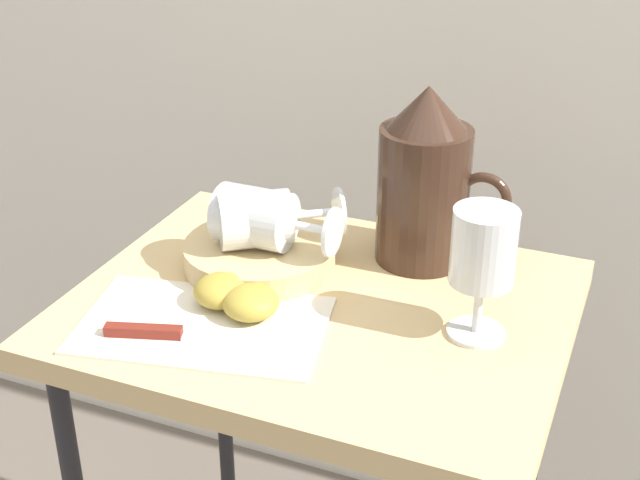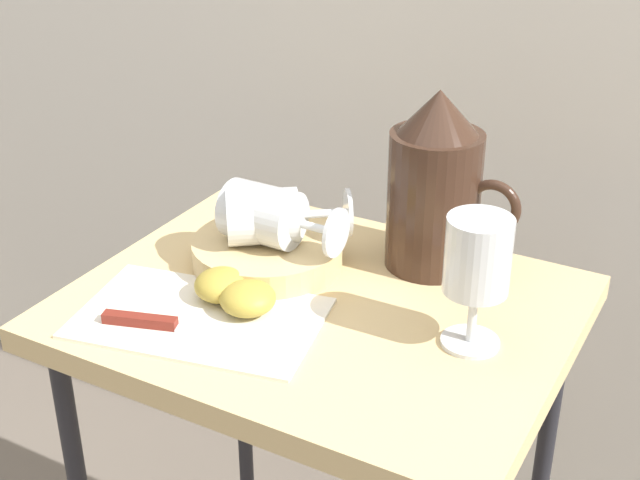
{
  "view_description": "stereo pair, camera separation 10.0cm",
  "coord_description": "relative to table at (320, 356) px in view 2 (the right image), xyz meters",
  "views": [
    {
      "loc": [
        0.34,
        -0.82,
        1.25
      ],
      "look_at": [
        0.0,
        0.0,
        0.8
      ],
      "focal_mm": 49.69,
      "sensor_mm": 36.0,
      "label": 1
    },
    {
      "loc": [
        0.43,
        -0.78,
        1.25
      ],
      "look_at": [
        0.0,
        0.0,
        0.8
      ],
      "focal_mm": 49.69,
      "sensor_mm": 36.0,
      "label": 2
    }
  ],
  "objects": [
    {
      "name": "curtain_drape",
      "position": [
        0.0,
        0.5,
        0.32
      ],
      "size": [
        2.4,
        0.03,
        1.93
      ],
      "primitive_type": "cube",
      "color": "silver",
      "rests_on": "ground_plane"
    },
    {
      "name": "knife",
      "position": [
        -0.11,
        -0.14,
        0.09
      ],
      "size": [
        0.22,
        0.08,
        0.01
      ],
      "color": "silver",
      "rests_on": "linen_napkin"
    },
    {
      "name": "wine_glass_upright",
      "position": [
        0.18,
        -0.0,
        0.18
      ],
      "size": [
        0.07,
        0.07,
        0.15
      ],
      "color": "silver",
      "rests_on": "table"
    },
    {
      "name": "linen_napkin",
      "position": [
        -0.1,
        -0.1,
        0.08
      ],
      "size": [
        0.3,
        0.22,
        0.0
      ],
      "primitive_type": "cube",
      "rotation": [
        0.0,
        0.0,
        0.2
      ],
      "color": "silver",
      "rests_on": "table"
    },
    {
      "name": "pitcher",
      "position": [
        0.08,
        0.15,
        0.17
      ],
      "size": [
        0.17,
        0.11,
        0.23
      ],
      "color": "#382319",
      "rests_on": "table"
    },
    {
      "name": "basket_tray",
      "position": [
        -0.1,
        0.04,
        0.09
      ],
      "size": [
        0.19,
        0.19,
        0.03
      ],
      "primitive_type": "cylinder",
      "color": "tan",
      "rests_on": "table"
    },
    {
      "name": "apple_half_right",
      "position": [
        -0.06,
        -0.07,
        0.1
      ],
      "size": [
        0.06,
        0.06,
        0.04
      ],
      "primitive_type": "ellipsoid",
      "color": "#B29938",
      "rests_on": "linen_napkin"
    },
    {
      "name": "apple_half_left",
      "position": [
        -0.1,
        -0.05,
        0.1
      ],
      "size": [
        0.06,
        0.06,
        0.04
      ],
      "primitive_type": "ellipsoid",
      "color": "#B29938",
      "rests_on": "linen_napkin"
    },
    {
      "name": "wine_glass_tipped_near",
      "position": [
        -0.1,
        0.04,
        0.15
      ],
      "size": [
        0.16,
        0.07,
        0.07
      ],
      "color": "silver",
      "rests_on": "basket_tray"
    },
    {
      "name": "wine_glass_tipped_far",
      "position": [
        -0.1,
        0.04,
        0.15
      ],
      "size": [
        0.16,
        0.14,
        0.07
      ],
      "color": "silver",
      "rests_on": "basket_tray"
    },
    {
      "name": "table",
      "position": [
        0.0,
        0.0,
        0.0
      ],
      "size": [
        0.57,
        0.45,
        0.72
      ],
      "color": "tan",
      "rests_on": "ground_plane"
    }
  ]
}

